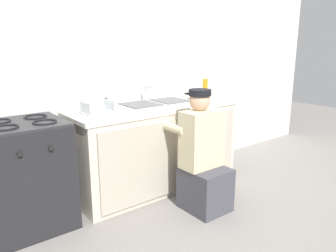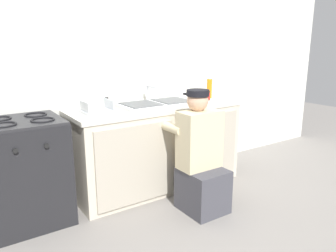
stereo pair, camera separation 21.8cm
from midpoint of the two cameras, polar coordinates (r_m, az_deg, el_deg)
The scene contains 12 objects.
ground_plane at distance 3.39m, azimuth 2.85°, elevation -11.99°, with size 12.00×12.00×0.00m, color gray.
back_wall at distance 3.59m, azimuth -3.22°, elevation 10.25°, with size 6.00×0.10×2.50m, color silver.
counter_cabinet at distance 3.45m, azimuth 0.04°, elevation -3.95°, with size 1.77×0.62×0.84m.
countertop at distance 3.35m, azimuth -0.05°, elevation 3.27°, with size 1.81×0.62×0.04m, color beige.
sink_double_basin at distance 3.34m, azimuth -0.07°, elevation 3.93°, with size 0.80×0.44×0.19m.
stove_range at distance 2.97m, azimuth -21.49°, elevation -7.43°, with size 0.63×0.62×0.91m.
plumber_person at distance 2.99m, azimuth 7.78°, elevation -6.17°, with size 0.42×0.61×1.10m.
cell_phone at distance 3.72m, azimuth 6.82°, elevation 4.66°, with size 0.07×0.14×0.01m.
dish_rack_tray at distance 3.04m, azimuth -10.20°, elevation 2.79°, with size 0.28×0.22×0.11m.
spice_bottle_red at distance 3.69m, azimuth 8.73°, elevation 5.24°, with size 0.04×0.04×0.10m.
soap_bottle_orange at distance 3.83m, azimuth 8.84°, elevation 6.50°, with size 0.06×0.06×0.25m.
spice_bottle_pepper at distance 3.25m, azimuth -8.72°, elevation 4.03°, with size 0.04×0.04×0.10m.
Camera 2 is at (-1.75, -2.49, 1.49)m, focal length 35.00 mm.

